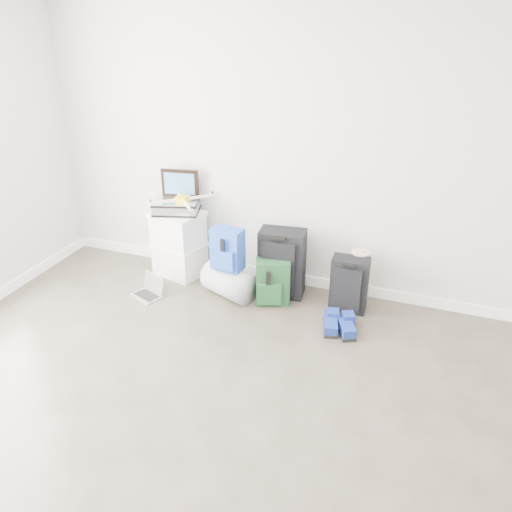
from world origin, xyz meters
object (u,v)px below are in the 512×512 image
at_px(boxes_stack, 179,243).
at_px(laptop, 150,291).
at_px(briefcase, 176,206).
at_px(carry_on, 349,285).
at_px(large_suitcase, 282,263).
at_px(duffel_bag, 229,282).

bearing_deg(boxes_stack, laptop, -83.40).
bearing_deg(laptop, boxes_stack, 104.31).
distance_m(briefcase, carry_on, 1.80).
xyz_separation_m(large_suitcase, carry_on, (0.65, -0.06, -0.07)).
height_order(duffel_bag, large_suitcase, large_suitcase).
relative_size(briefcase, duffel_bag, 0.86).
bearing_deg(boxes_stack, large_suitcase, 12.09).
distance_m(briefcase, large_suitcase, 1.16).
height_order(briefcase, laptop, briefcase).
bearing_deg(laptop, carry_on, 34.56).
xyz_separation_m(briefcase, carry_on, (1.73, -0.10, -0.47)).
distance_m(boxes_stack, laptop, 0.58).
bearing_deg(duffel_bag, boxes_stack, -177.59).
bearing_deg(carry_on, boxes_stack, 174.35).
bearing_deg(boxes_stack, duffel_bag, -6.68).
relative_size(boxes_stack, duffel_bag, 1.37).
bearing_deg(laptop, briefcase, 104.31).
bearing_deg(laptop, duffel_bag, 41.75).
bearing_deg(duffel_bag, laptop, -136.87).
xyz_separation_m(boxes_stack, laptop, (-0.07, -0.50, -0.29)).
height_order(large_suitcase, carry_on, large_suitcase).
bearing_deg(large_suitcase, carry_on, -12.18).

